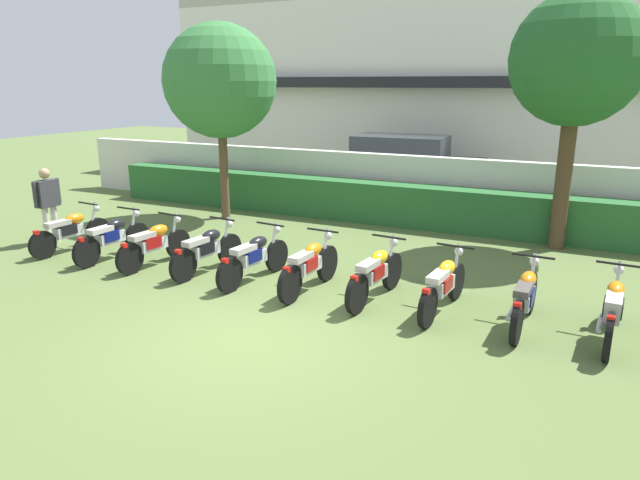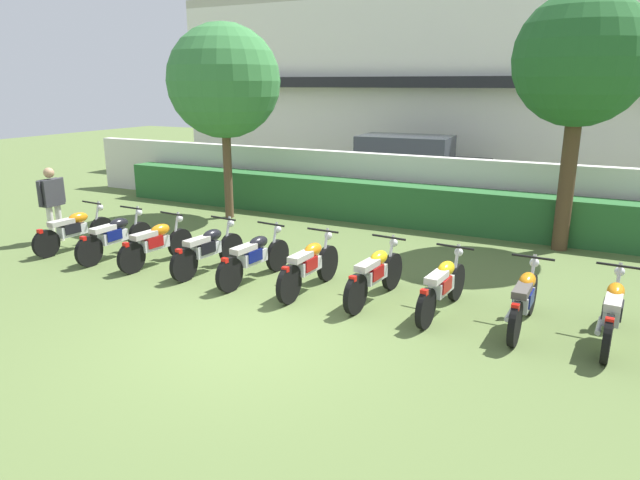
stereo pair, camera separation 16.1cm
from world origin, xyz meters
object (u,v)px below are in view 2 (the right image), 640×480
object	(u,v)px
motorcycle_in_row_5	(309,265)
motorcycle_in_row_0	(74,230)
motorcycle_in_row_4	(254,257)
motorcycle_in_row_8	(524,299)
motorcycle_in_row_2	(156,243)
motorcycle_in_row_6	(375,274)
tree_far_side	(581,61)
motorcycle_in_row_9	(612,311)
motorcycle_in_row_3	(208,249)
motorcycle_in_row_7	(442,286)
tree_near_inspector	(224,82)
motorcycle_in_row_1	(115,236)
parked_car	(409,168)
inspector_person	(52,199)

from	to	relation	value
motorcycle_in_row_5	motorcycle_in_row_0	bearing A→B (deg)	93.16
motorcycle_in_row_4	motorcycle_in_row_8	distance (m)	4.54
motorcycle_in_row_2	motorcycle_in_row_6	distance (m)	4.45
tree_far_side	motorcycle_in_row_8	size ratio (longest dim) A/B	2.76
motorcycle_in_row_8	motorcycle_in_row_9	size ratio (longest dim) A/B	0.96
motorcycle_in_row_3	motorcycle_in_row_5	bearing A→B (deg)	-84.79
motorcycle_in_row_3	motorcycle_in_row_7	distance (m)	4.39
motorcycle_in_row_5	motorcycle_in_row_8	distance (m)	3.43
tree_near_inspector	motorcycle_in_row_8	xyz separation A→B (m)	(7.89, -3.87, -2.99)
motorcycle_in_row_1	motorcycle_in_row_2	distance (m)	1.06
motorcycle_in_row_9	motorcycle_in_row_2	bearing A→B (deg)	94.52
motorcycle_in_row_1	motorcycle_in_row_0	bearing A→B (deg)	90.54
motorcycle_in_row_5	motorcycle_in_row_7	world-z (taller)	motorcycle_in_row_5
tree_near_inspector	motorcycle_in_row_4	size ratio (longest dim) A/B	2.52
motorcycle_in_row_6	motorcycle_in_row_0	bearing A→B (deg)	96.52
parked_car	motorcycle_in_row_3	bearing A→B (deg)	-100.29
motorcycle_in_row_4	motorcycle_in_row_3	bearing A→B (deg)	95.30
motorcycle_in_row_3	tree_far_side	bearing A→B (deg)	-44.93
tree_near_inspector	motorcycle_in_row_4	xyz separation A→B (m)	(3.35, -3.89, -2.99)
inspector_person	motorcycle_in_row_3	bearing A→B (deg)	-2.11
parked_car	motorcycle_in_row_1	distance (m)	9.17
parked_car	motorcycle_in_row_5	bearing A→B (deg)	-85.84
motorcycle_in_row_2	motorcycle_in_row_9	size ratio (longest dim) A/B	0.92
motorcycle_in_row_8	motorcycle_in_row_0	bearing A→B (deg)	92.52
motorcycle_in_row_7	motorcycle_in_row_8	distance (m)	1.19
inspector_person	motorcycle_in_row_5	bearing A→B (deg)	-1.74
motorcycle_in_row_4	motorcycle_in_row_6	world-z (taller)	motorcycle_in_row_6
motorcycle_in_row_4	motorcycle_in_row_5	distance (m)	1.11
parked_car	motorcycle_in_row_8	world-z (taller)	parked_car
motorcycle_in_row_2	motorcycle_in_row_4	size ratio (longest dim) A/B	0.93
parked_car	motorcycle_in_row_1	xyz separation A→B (m)	(-3.29, -8.55, -0.49)
motorcycle_in_row_9	tree_far_side	bearing A→B (deg)	15.83
tree_far_side	motorcycle_in_row_1	world-z (taller)	tree_far_side
tree_far_side	motorcycle_in_row_1	bearing A→B (deg)	-149.25
motorcycle_in_row_4	inspector_person	xyz separation A→B (m)	(-5.34, 0.17, 0.53)
motorcycle_in_row_2	motorcycle_in_row_9	world-z (taller)	motorcycle_in_row_9
motorcycle_in_row_7	motorcycle_in_row_8	world-z (taller)	motorcycle_in_row_8
parked_car	motorcycle_in_row_9	xyz separation A→B (m)	(5.63, -8.36, -0.48)
motorcycle_in_row_8	inspector_person	size ratio (longest dim) A/B	1.13
parked_car	motorcycle_in_row_3	world-z (taller)	parked_car
motorcycle_in_row_6	motorcycle_in_row_7	xyz separation A→B (m)	(1.10, -0.02, -0.01)
motorcycle_in_row_2	tree_far_side	bearing A→B (deg)	-49.49
tree_near_inspector	motorcycle_in_row_4	bearing A→B (deg)	-49.29
motorcycle_in_row_1	motorcycle_in_row_5	xyz separation A→B (m)	(4.36, 0.08, 0.01)
tree_near_inspector	motorcycle_in_row_2	xyz separation A→B (m)	(1.16, -3.98, -2.99)
tree_far_side	motorcycle_in_row_2	bearing A→B (deg)	-145.59
motorcycle_in_row_7	motorcycle_in_row_4	bearing A→B (deg)	95.84
parked_car	motorcycle_in_row_4	xyz separation A→B (m)	(-0.03, -8.44, -0.49)
parked_car	motorcycle_in_row_7	distance (m)	9.03
motorcycle_in_row_1	motorcycle_in_row_8	world-z (taller)	motorcycle_in_row_8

